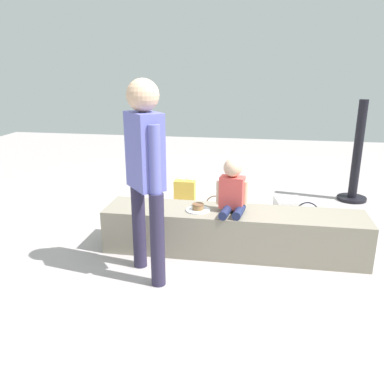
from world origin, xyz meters
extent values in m
plane|color=#A99E9E|center=(0.00, 0.00, 0.00)|extent=(12.00, 12.00, 0.00)
cube|color=gray|center=(0.00, 0.00, 0.20)|extent=(2.35, 0.47, 0.40)
cylinder|color=navy|center=(-0.06, -0.12, 0.44)|extent=(0.11, 0.26, 0.08)
cylinder|color=navy|center=(0.05, -0.11, 0.44)|extent=(0.11, 0.26, 0.08)
cube|color=#E9504A|center=(-0.02, -0.01, 0.58)|extent=(0.23, 0.16, 0.28)
sphere|color=#DBAD8C|center=(-0.02, -0.01, 0.80)|extent=(0.16, 0.16, 0.16)
cylinder|color=#DBAD8C|center=(-0.13, -0.02, 0.58)|extent=(0.05, 0.05, 0.21)
cylinder|color=#DBAD8C|center=(0.09, 0.01, 0.58)|extent=(0.05, 0.05, 0.21)
cylinder|color=#2A243E|center=(-0.53, -0.67, 0.38)|extent=(0.11, 0.11, 0.75)
cylinder|color=#2A243E|center=(-0.76, -0.41, 0.38)|extent=(0.11, 0.11, 0.75)
cube|color=#5F62B7|center=(-0.65, -0.54, 1.04)|extent=(0.35, 0.37, 0.58)
sphere|color=#DBAD8C|center=(-0.65, -0.54, 1.45)|extent=(0.24, 0.24, 0.24)
cylinder|color=#5F62B7|center=(-0.54, -0.67, 0.99)|extent=(0.09, 0.09, 0.54)
cylinder|color=#5F62B7|center=(-0.76, -0.41, 0.99)|extent=(0.09, 0.09, 0.54)
cylinder|color=white|center=(-0.32, -0.04, 0.41)|extent=(0.22, 0.22, 0.01)
cylinder|color=olive|center=(-0.32, -0.04, 0.43)|extent=(0.10, 0.10, 0.05)
cylinder|color=brown|center=(-0.32, -0.04, 0.46)|extent=(0.10, 0.10, 0.01)
cube|color=silver|center=(-0.26, -0.05, 0.42)|extent=(0.11, 0.04, 0.00)
cube|color=gold|center=(-0.67, 1.21, 0.15)|extent=(0.25, 0.12, 0.31)
torus|color=white|center=(-0.73, 1.21, 0.31)|extent=(0.10, 0.01, 0.10)
torus|color=white|center=(-0.62, 1.21, 0.31)|extent=(0.10, 0.01, 0.10)
cylinder|color=black|center=(1.41, 1.74, 0.02)|extent=(0.36, 0.36, 0.04)
cylinder|color=black|center=(1.41, 1.74, 0.65)|extent=(0.11, 0.11, 1.22)
cylinder|color=silver|center=(0.04, 0.69, 0.08)|extent=(0.06, 0.06, 0.16)
cone|color=silver|center=(0.04, 0.69, 0.17)|extent=(0.05, 0.05, 0.03)
cylinder|color=blue|center=(0.04, 0.69, 0.19)|extent=(0.03, 0.03, 0.02)
cylinder|color=red|center=(-0.81, 0.92, 0.06)|extent=(0.09, 0.09, 0.12)
cube|color=white|center=(0.57, 1.21, 0.07)|extent=(0.34, 0.34, 0.14)
cube|color=black|center=(0.71, 0.52, 0.12)|extent=(0.30, 0.14, 0.24)
torus|color=black|center=(0.71, 0.52, 0.24)|extent=(0.22, 0.01, 0.22)
cube|color=brown|center=(-0.24, 0.73, 0.09)|extent=(0.29, 0.14, 0.19)
torus|color=brown|center=(-0.24, 0.73, 0.19)|extent=(0.22, 0.01, 0.22)
camera|label=1|loc=(0.19, -3.38, 1.66)|focal=37.29mm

